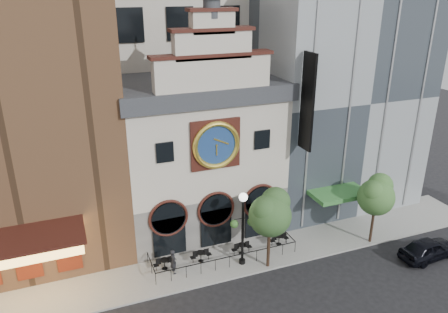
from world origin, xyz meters
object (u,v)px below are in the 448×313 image
bistro_2 (242,248)px  pedestrian (173,261)px  tree_right (377,194)px  tree_left (271,212)px  car_right (429,249)px  lamppost (243,221)px  bistro_1 (201,256)px  bistro_3 (279,239)px  bistro_0 (164,263)px

bistro_2 → pedestrian: size_ratio=0.86×
tree_right → tree_left: bearing=180.0°
car_right → tree_left: bearing=70.4°
lamppost → tree_right: bearing=1.9°
bistro_1 → tree_left: (4.34, -2.21, 3.86)m
bistro_2 → bistro_3: (3.18, 0.10, 0.00)m
bistro_3 → tree_right: tree_right is taller
bistro_0 → car_right: size_ratio=0.34×
bistro_1 → bistro_3: bearing=-0.6°
bistro_1 → pedestrian: bearing=-164.6°
car_right → tree_left: tree_left is taller
pedestrian → car_right: bearing=-109.8°
lamppost → bistro_1: bearing=161.1°
bistro_0 → pedestrian: (0.50, -0.65, 0.45)m
bistro_0 → bistro_3: 9.01m
bistro_0 → bistro_1: bearing=-1.1°
tree_left → tree_right: size_ratio=1.06×
bistro_2 → pedestrian: (-5.34, -0.45, 0.45)m
bistro_0 → bistro_2: bearing=-2.0°
bistro_3 → car_right: (9.53, -5.38, 0.18)m
bistro_0 → tree_right: size_ratio=0.28×
bistro_2 → car_right: car_right is taller
bistro_0 → car_right: 19.34m
lamppost → car_right: bearing=-10.6°
car_right → pedestrian: 18.69m
bistro_0 → tree_left: 8.33m
bistro_3 → tree_left: (-1.98, -2.15, 3.86)m
lamppost → bistro_0: bearing=172.8°
bistro_3 → tree_left: 4.84m
bistro_3 → bistro_0: bearing=179.3°
bistro_0 → bistro_3: (9.01, -0.11, 0.00)m
pedestrian → lamppost: (4.89, -0.70, 2.56)m
bistro_1 → pedestrian: pedestrian is taller
tree_left → tree_right: tree_left is taller
tree_right → bistro_1: bearing=170.5°
pedestrian → lamppost: bearing=-102.9°
pedestrian → bistro_0: bearing=32.4°
bistro_2 → tree_left: (1.20, -2.06, 3.86)m
tree_left → pedestrian: bearing=166.1°
bistro_3 → pedestrian: bearing=-176.4°
bistro_1 → tree_right: tree_right is taller
bistro_2 → bistro_3: bearing=1.7°
bistro_1 → tree_left: bearing=-27.0°
tree_right → car_right: bearing=-50.9°
bistro_3 → tree_right: 8.09m
bistro_1 → bistro_2: 3.15m
bistro_2 → pedestrian: bearing=-175.2°
bistro_2 → bistro_0: bearing=178.0°
bistro_2 → lamppost: bearing=-111.5°
pedestrian → tree_left: (6.53, -1.61, 3.40)m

